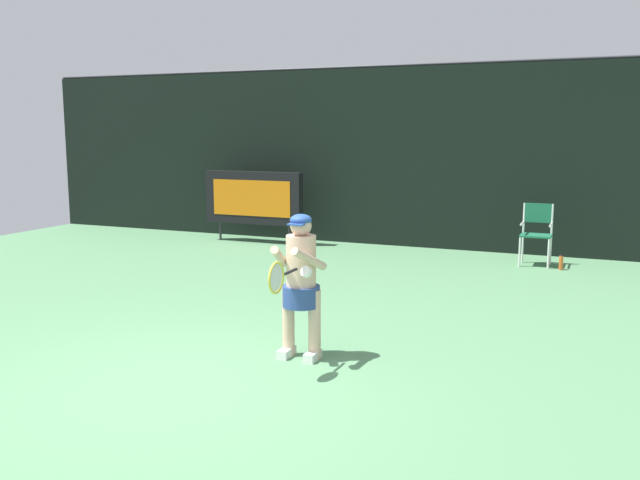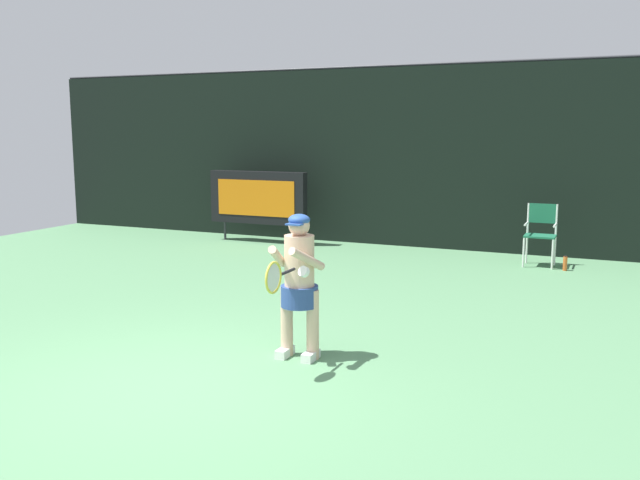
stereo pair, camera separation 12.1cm
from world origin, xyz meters
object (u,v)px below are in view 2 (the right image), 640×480
Objects in this scene: umpire_chair at (541,231)px; tennis_player at (299,280)px; scoreboard at (258,198)px; water_bottle at (565,263)px; tennis_racket at (275,277)px.

tennis_player reaches higher than umpire_chair.
scoreboard reaches higher than water_bottle.
tennis_player reaches higher than tennis_racket.
tennis_player is (-1.73, -6.17, 0.22)m from umpire_chair.
tennis_player is (4.03, -6.41, -0.11)m from scoreboard.
tennis_racket is at bearing -59.91° from scoreboard.
water_bottle is (6.21, -0.53, -0.82)m from scoreboard.
scoreboard is 5.77m from umpire_chair.
scoreboard is 6.29m from water_bottle.
tennis_player is at bearing 84.92° from tennis_racket.
tennis_player is 2.52× the size of tennis_racket.
scoreboard is 8.30× the size of water_bottle.
umpire_chair is at bearing -2.42° from scoreboard.
scoreboard is 1.45× the size of tennis_player.
water_bottle is at bearing 62.60° from tennis_racket.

